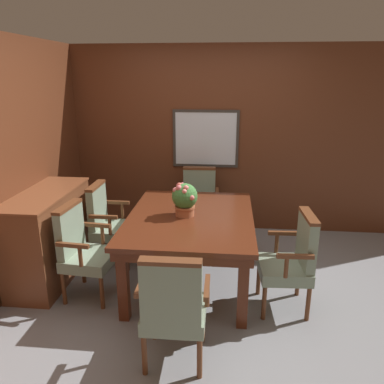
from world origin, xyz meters
name	(u,v)px	position (x,y,z in m)	size (l,w,h in m)	color
ground_plane	(196,292)	(0.00, 0.00, 0.00)	(14.00, 14.00, 0.00)	gray
wall_back	(208,141)	(0.00, 1.73, 1.23)	(7.20, 0.08, 2.45)	#5B2D19
wall_left	(4,168)	(-1.82, 0.00, 1.23)	(0.06, 7.20, 2.45)	#5B2D19
dining_table	(191,224)	(-0.07, 0.21, 0.64)	(1.24, 1.59, 0.73)	#562614
chair_head_far	(199,201)	(-0.09, 1.36, 0.50)	(0.52, 0.45, 0.92)	brown
chair_head_near	(173,306)	(-0.08, -0.97, 0.50)	(0.51, 0.45, 0.92)	brown
chair_right_near	(292,258)	(0.88, -0.15, 0.50)	(0.47, 0.52, 0.92)	brown
chair_left_near	(82,248)	(-1.08, -0.13, 0.50)	(0.48, 0.53, 0.92)	brown
chair_left_far	(108,221)	(-1.05, 0.56, 0.50)	(0.45, 0.51, 0.92)	brown
potted_plant	(185,198)	(-0.13, 0.22, 0.91)	(0.25, 0.26, 0.34)	#B2603D
sideboard_cabinet	(49,236)	(-1.55, 0.17, 0.47)	(0.50, 1.21, 0.94)	brown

